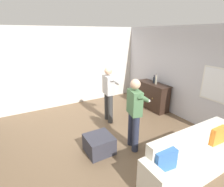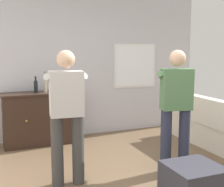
{
  "view_description": "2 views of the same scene",
  "coord_description": "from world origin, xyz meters",
  "px_view_note": "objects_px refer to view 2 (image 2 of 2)",
  "views": [
    {
      "loc": [
        3.58,
        -1.85,
        2.6
      ],
      "look_at": [
        -0.04,
        0.22,
        1.14
      ],
      "focal_mm": 28.0,
      "sensor_mm": 36.0,
      "label": 1
    },
    {
      "loc": [
        -1.58,
        -3.18,
        1.71
      ],
      "look_at": [
        -0.18,
        0.3,
        1.15
      ],
      "focal_mm": 50.0,
      "sensor_mm": 36.0,
      "label": 2
    }
  ],
  "objects_px": {
    "person_standing_left": "(67,111)",
    "person_standing_right": "(176,105)",
    "couch": "(221,130)",
    "bottle_liquor_amber": "(36,86)",
    "bottle_wine_green": "(45,84)",
    "sideboard_cabinet": "(39,118)",
    "ottoman": "(194,182)"
  },
  "relations": [
    {
      "from": "sideboard_cabinet",
      "to": "person_standing_left",
      "type": "height_order",
      "value": "person_standing_left"
    },
    {
      "from": "bottle_liquor_amber",
      "to": "ottoman",
      "type": "distance_m",
      "value": 3.18
    },
    {
      "from": "couch",
      "to": "sideboard_cabinet",
      "type": "height_order",
      "value": "sideboard_cabinet"
    },
    {
      "from": "couch",
      "to": "person_standing_right",
      "type": "bearing_deg",
      "value": -158.06
    },
    {
      "from": "ottoman",
      "to": "person_standing_right",
      "type": "relative_size",
      "value": 0.35
    },
    {
      "from": "bottle_liquor_amber",
      "to": "person_standing_right",
      "type": "relative_size",
      "value": 0.17
    },
    {
      "from": "sideboard_cabinet",
      "to": "bottle_liquor_amber",
      "type": "height_order",
      "value": "bottle_liquor_amber"
    },
    {
      "from": "person_standing_left",
      "to": "person_standing_right",
      "type": "height_order",
      "value": "same"
    },
    {
      "from": "bottle_wine_green",
      "to": "person_standing_right",
      "type": "bearing_deg",
      "value": -54.04
    },
    {
      "from": "couch",
      "to": "sideboard_cabinet",
      "type": "relative_size",
      "value": 1.83
    },
    {
      "from": "couch",
      "to": "ottoman",
      "type": "height_order",
      "value": "couch"
    },
    {
      "from": "bottle_wine_green",
      "to": "person_standing_left",
      "type": "distance_m",
      "value": 1.8
    },
    {
      "from": "bottle_liquor_amber",
      "to": "person_standing_right",
      "type": "bearing_deg",
      "value": -51.92
    },
    {
      "from": "bottle_liquor_amber",
      "to": "person_standing_left",
      "type": "distance_m",
      "value": 1.85
    },
    {
      "from": "person_standing_left",
      "to": "bottle_wine_green",
      "type": "bearing_deg",
      "value": 88.2
    },
    {
      "from": "bottle_liquor_amber",
      "to": "ottoman",
      "type": "xyz_separation_m",
      "value": [
        1.31,
        -2.77,
        -0.84
      ]
    },
    {
      "from": "person_standing_left",
      "to": "person_standing_right",
      "type": "relative_size",
      "value": 1.0
    },
    {
      "from": "bottle_wine_green",
      "to": "person_standing_right",
      "type": "xyz_separation_m",
      "value": [
        1.41,
        -1.94,
        -0.14
      ]
    },
    {
      "from": "bottle_wine_green",
      "to": "person_standing_left",
      "type": "bearing_deg",
      "value": -91.8
    },
    {
      "from": "ottoman",
      "to": "person_standing_right",
      "type": "xyz_separation_m",
      "value": [
        0.25,
        0.78,
        0.74
      ]
    },
    {
      "from": "couch",
      "to": "sideboard_cabinet",
      "type": "bearing_deg",
      "value": 151.98
    },
    {
      "from": "sideboard_cabinet",
      "to": "bottle_wine_green",
      "type": "xyz_separation_m",
      "value": [
        0.12,
        -0.02,
        0.61
      ]
    },
    {
      "from": "bottle_wine_green",
      "to": "sideboard_cabinet",
      "type": "bearing_deg",
      "value": 171.79
    },
    {
      "from": "couch",
      "to": "person_standing_right",
      "type": "relative_size",
      "value": 1.39
    },
    {
      "from": "sideboard_cabinet",
      "to": "bottle_wine_green",
      "type": "relative_size",
      "value": 3.5
    },
    {
      "from": "couch",
      "to": "person_standing_left",
      "type": "distance_m",
      "value": 2.78
    },
    {
      "from": "sideboard_cabinet",
      "to": "person_standing_right",
      "type": "distance_m",
      "value": 2.53
    },
    {
      "from": "person_standing_right",
      "to": "bottle_wine_green",
      "type": "bearing_deg",
      "value": 125.96
    },
    {
      "from": "bottle_liquor_amber",
      "to": "person_standing_left",
      "type": "bearing_deg",
      "value": -86.98
    },
    {
      "from": "bottle_wine_green",
      "to": "bottle_liquor_amber",
      "type": "xyz_separation_m",
      "value": [
        -0.15,
        0.05,
        -0.03
      ]
    },
    {
      "from": "sideboard_cabinet",
      "to": "ottoman",
      "type": "xyz_separation_m",
      "value": [
        1.28,
        -2.74,
        -0.27
      ]
    },
    {
      "from": "bottle_wine_green",
      "to": "ottoman",
      "type": "height_order",
      "value": "bottle_wine_green"
    }
  ]
}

